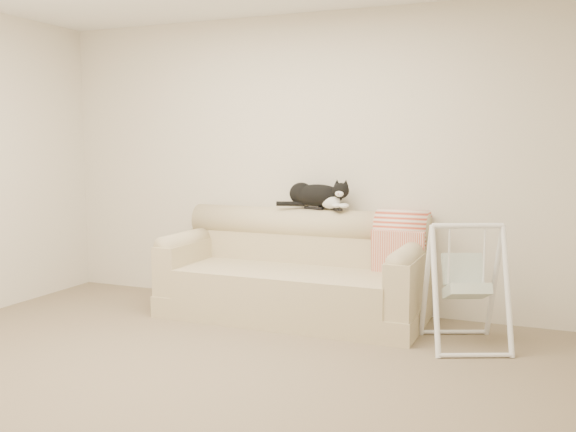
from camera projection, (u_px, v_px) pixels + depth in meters
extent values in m
plane|color=#716351|center=(196.00, 378.00, 4.02)|extent=(5.00, 5.00, 0.00)
cube|color=beige|center=(309.00, 162.00, 5.71)|extent=(5.00, 0.04, 2.60)
cube|color=#C8B990|center=(291.00, 307.00, 5.41)|extent=(2.20, 0.90, 0.18)
cube|color=#C8B990|center=(286.00, 285.00, 5.29)|extent=(1.80, 0.68, 0.24)
cube|color=#C8B990|center=(306.00, 261.00, 5.69)|extent=(2.20, 0.22, 0.50)
cylinder|color=#C8B990|center=(306.00, 224.00, 5.65)|extent=(2.16, 0.28, 0.28)
cube|color=#C8B990|center=(189.00, 264.00, 5.76)|extent=(0.20, 0.88, 0.42)
cylinder|color=#C8B990|center=(189.00, 241.00, 5.73)|extent=(0.18, 0.84, 0.18)
cube|color=#C8B990|center=(408.00, 282.00, 5.00)|extent=(0.20, 0.88, 0.42)
cylinder|color=#C8B990|center=(409.00, 256.00, 4.98)|extent=(0.18, 0.84, 0.18)
cube|color=black|center=(314.00, 208.00, 5.59)|extent=(0.19, 0.09, 0.02)
cube|color=gray|center=(314.00, 206.00, 5.59)|extent=(0.11, 0.06, 0.01)
cube|color=black|center=(336.00, 209.00, 5.48)|extent=(0.15, 0.16, 0.02)
ellipsoid|color=black|center=(318.00, 195.00, 5.58)|extent=(0.46, 0.22, 0.19)
ellipsoid|color=black|center=(301.00, 193.00, 5.65)|extent=(0.22, 0.20, 0.19)
ellipsoid|color=white|center=(330.00, 201.00, 5.50)|extent=(0.18, 0.12, 0.14)
ellipsoid|color=black|center=(341.00, 191.00, 5.44)|extent=(0.14, 0.15, 0.14)
ellipsoid|color=white|center=(339.00, 194.00, 5.39)|extent=(0.08, 0.06, 0.06)
sphere|color=#BF7272|center=(338.00, 194.00, 5.37)|extent=(0.02, 0.02, 0.02)
cone|color=black|center=(337.00, 183.00, 5.46)|extent=(0.07, 0.08, 0.07)
cone|color=black|center=(346.00, 183.00, 5.43)|extent=(0.07, 0.08, 0.07)
sphere|color=#A38C2C|center=(336.00, 190.00, 5.40)|extent=(0.02, 0.02, 0.02)
sphere|color=#A38C2C|center=(342.00, 190.00, 5.38)|extent=(0.02, 0.02, 0.02)
ellipsoid|color=white|center=(337.00, 205.00, 5.43)|extent=(0.08, 0.11, 0.04)
ellipsoid|color=white|center=(344.00, 206.00, 5.41)|extent=(0.08, 0.11, 0.04)
cylinder|color=black|center=(291.00, 204.00, 5.61)|extent=(0.25, 0.12, 0.04)
cylinder|color=#C94126|center=(403.00, 229.00, 5.32)|extent=(0.43, 0.33, 0.33)
cube|color=#C94126|center=(398.00, 256.00, 5.19)|extent=(0.43, 0.09, 0.42)
cylinder|color=white|center=(435.00, 291.00, 4.49)|extent=(0.16, 0.30, 0.89)
cylinder|color=white|center=(426.00, 282.00, 4.76)|extent=(0.16, 0.30, 0.89)
cylinder|color=white|center=(508.00, 290.00, 4.49)|extent=(0.16, 0.30, 0.89)
cylinder|color=white|center=(494.00, 282.00, 4.77)|extent=(0.16, 0.30, 0.89)
cylinder|color=white|center=(468.00, 226.00, 4.58)|extent=(0.48, 0.24, 0.04)
cylinder|color=white|center=(475.00, 355.00, 4.40)|extent=(0.48, 0.23, 0.03)
cylinder|color=white|center=(454.00, 332.00, 4.95)|extent=(0.48, 0.23, 0.03)
cube|color=white|center=(467.00, 291.00, 4.60)|extent=(0.38, 0.36, 0.17)
cube|color=white|center=(463.00, 269.00, 4.70)|extent=(0.32, 0.24, 0.24)
cylinder|color=white|center=(449.00, 255.00, 4.60)|extent=(0.02, 0.02, 0.42)
cylinder|color=white|center=(484.00, 255.00, 4.60)|extent=(0.02, 0.02, 0.42)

